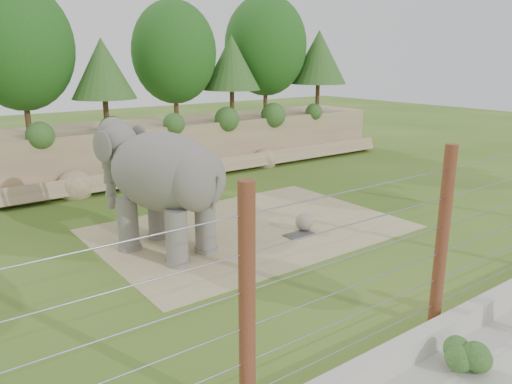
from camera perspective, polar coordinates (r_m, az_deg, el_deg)
ground at (r=14.56m, az=4.74°, el=-7.76°), size 90.00×90.00×0.00m
back_embankment at (r=24.66m, az=-14.09°, el=10.80°), size 30.00×5.52×8.77m
dirt_patch at (r=17.03m, az=-0.66°, el=-4.19°), size 10.00×7.00×0.02m
drain_grate at (r=16.44m, az=5.00°, el=-4.89°), size 1.00×0.60×0.03m
elephant at (r=14.85m, az=-10.38°, el=0.20°), size 3.36×5.05×3.77m
stone_ball at (r=16.80m, az=5.53°, el=-3.43°), size 0.60×0.60×0.60m
retaining_wall at (r=11.58m, az=21.80°, el=-13.87°), size 26.00×0.35×0.50m
barrier_fence at (r=11.11m, az=20.50°, el=-5.07°), size 20.26×0.26×4.00m
walkway_shrub at (r=10.45m, az=22.65°, el=-16.91°), size 0.60×0.60×0.60m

